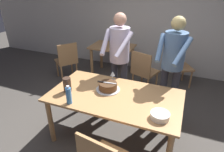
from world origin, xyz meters
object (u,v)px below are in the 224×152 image
Objects in this scene: cake_knife at (103,82)px; water_bottle at (69,95)px; plate_stack at (160,116)px; wine_glass_near at (113,74)px; hurricane_lamp at (67,85)px; background_table at (112,52)px; background_chair_3 at (67,60)px; person_standing_beside at (173,60)px; cake_on_platter at (108,87)px; background_chair_2 at (144,70)px; background_chair_0 at (178,65)px; person_cutting_cake at (119,54)px; main_dining_table at (115,101)px.

water_bottle is at bearing -118.22° from cake_knife.
wine_glass_near is (-0.84, 0.66, 0.07)m from plate_stack.
wine_glass_near is 0.58× the size of water_bottle.
background_table is at bearing 95.13° from hurricane_lamp.
person_standing_beside is at bearing -15.24° from background_chair_3.
hurricane_lamp is (-0.51, -0.25, 0.06)m from cake_on_platter.
wine_glass_near is 1.85m from background_chair_3.
person_standing_beside is at bearing 39.61° from cake_on_platter.
cake_knife is 1.46m from background_chair_2.
background_chair_3 is (-2.37, 1.64, -0.29)m from plate_stack.
background_chair_3 is (-1.08, 1.54, -0.37)m from hurricane_lamp.
wine_glass_near is 0.16× the size of background_chair_3.
background_chair_0 is (0.89, 1.94, -0.37)m from cake_knife.
hurricane_lamp reaches higher than plate_stack.
person_cutting_cake is at bearing -109.02° from background_chair_2.
main_dining_table is at bearing -74.09° from person_cutting_cake.
hurricane_lamp is (-0.64, -0.16, 0.20)m from main_dining_table.
cake_on_platter is 1.36× the size of water_bottle.
main_dining_table reaches higher than background_table.
background_chair_3 reaches higher than main_dining_table.
person_cutting_cake is (-0.85, 0.97, 0.29)m from plate_stack.
cake_knife is at bearing -173.04° from cake_on_platter.
wine_glass_near is at bearing 86.80° from cake_knife.
background_table is (-1.49, 2.26, -0.21)m from plate_stack.
background_chair_2 is 1.00× the size of background_chair_3.
background_chair_0 is at bearing 65.35° from cake_knife.
person_standing_beside is 1.72× the size of background_table.
wine_glass_near is (-0.19, 0.40, 0.20)m from main_dining_table.
cake_on_platter is at bearing 56.02° from water_bottle.
cake_on_platter is at bearing -112.98° from background_chair_0.
main_dining_table is 0.48m from wine_glass_near.
background_chair_3 is at bearing 139.41° from cake_knife.
cake_knife is at bearing 61.78° from water_bottle.
background_chair_2 is (0.53, 1.86, -0.37)m from water_bottle.
hurricane_lamp is at bearing 175.37° from plate_stack.
cake_on_platter is 1.55× the size of plate_stack.
plate_stack is at bearing -38.26° from wine_glass_near.
cake_on_platter is 2.06m from background_chair_3.
main_dining_table is 0.72m from plate_stack.
background_chair_0 is at bearing 56.23° from person_cutting_cake.
hurricane_lamp is at bearing -145.17° from person_standing_beside.
water_bottle is 2.43m from background_table.
background_chair_3 reaches higher than background_table.
background_chair_3 is (-1.58, 1.29, -0.31)m from cake_on_platter.
person_cutting_cake reaches higher than main_dining_table.
cake_knife reaches higher than plate_stack.
wine_glass_near is 0.08× the size of person_standing_beside.
person_cutting_cake is at bearing 105.91° from main_dining_table.
background_chair_2 is at bearing 78.86° from cake_knife.
person_cutting_cake is 1.72× the size of background_table.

